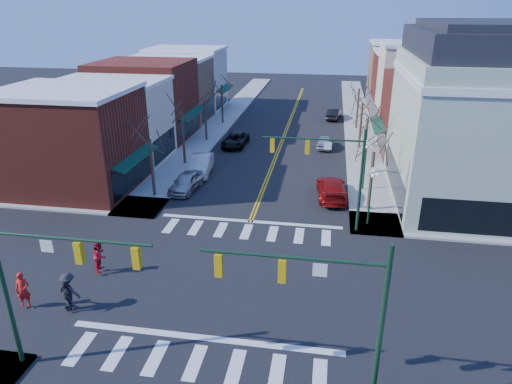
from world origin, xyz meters
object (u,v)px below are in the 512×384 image
at_px(lamppost_corner, 371,186).
at_px(car_right_mid, 325,142).
at_px(lamppost_midblock, 366,157).
at_px(pedestrian_dark_a, 67,296).
at_px(car_right_near, 332,188).
at_px(car_left_mid, 201,165).
at_px(car_left_near, 186,182).
at_px(pedestrian_red_a, 23,290).
at_px(car_left_far, 235,140).
at_px(victorian_corner, 486,117).
at_px(pedestrian_dark_b, 69,290).
at_px(car_right_far, 334,114).
at_px(pedestrian_red_b, 100,255).

xyz_separation_m(lamppost_corner, car_right_mid, (-3.40, 18.05, -2.29)).
distance_m(lamppost_midblock, pedestrian_dark_a, 24.42).
bearing_deg(lamppost_corner, car_right_near, 118.89).
bearing_deg(lamppost_corner, car_left_mid, 149.88).
height_order(lamppost_corner, car_left_near, lamppost_corner).
distance_m(lamppost_corner, pedestrian_red_a, 21.77).
bearing_deg(car_left_mid, car_left_far, 75.01).
bearing_deg(car_left_mid, lamppost_corner, -36.19).
height_order(victorian_corner, pedestrian_dark_b, victorian_corner).
xyz_separation_m(car_left_mid, car_left_far, (1.38, 8.77, -0.15)).
height_order(car_left_mid, pedestrian_dark_b, pedestrian_dark_b).
height_order(car_left_near, car_left_far, car_left_near).
distance_m(car_right_far, pedestrian_dark_a, 45.44).
distance_m(car_left_far, pedestrian_dark_a, 29.48).
bearing_deg(car_right_mid, lamppost_midblock, 109.73).
distance_m(car_right_near, car_right_mid, 13.47).
distance_m(car_right_far, pedestrian_red_a, 46.27).
height_order(car_right_near, pedestrian_dark_b, pedestrian_dark_b).
relative_size(car_left_near, pedestrian_dark_b, 2.28).
distance_m(car_left_far, car_right_mid, 9.65).
relative_size(car_left_mid, pedestrian_dark_b, 2.61).
relative_size(car_left_far, pedestrian_dark_a, 3.12).
distance_m(lamppost_corner, car_right_mid, 18.51).
bearing_deg(car_right_mid, lamppost_corner, 104.00).
bearing_deg(victorian_corner, pedestrian_dark_a, -142.50).
bearing_deg(car_left_mid, car_left_near, -97.02).
height_order(lamppost_midblock, car_left_mid, lamppost_midblock).
height_order(car_left_mid, car_right_near, car_left_mid).
bearing_deg(car_left_near, pedestrian_dark_a, -87.51).
height_order(car_right_near, pedestrian_red_a, pedestrian_red_a).
xyz_separation_m(pedestrian_dark_a, pedestrian_dark_b, (0.00, 0.23, 0.18)).
distance_m(lamppost_midblock, pedestrian_dark_b, 24.23).
bearing_deg(pedestrian_red_b, pedestrian_dark_a, 171.51).
xyz_separation_m(car_left_near, car_left_mid, (0.07, 4.19, 0.08)).
bearing_deg(pedestrian_red_a, car_left_far, 63.35).
bearing_deg(car_right_mid, car_left_near, 54.86).
height_order(car_left_near, pedestrian_red_b, pedestrian_red_b).
bearing_deg(pedestrian_dark_a, pedestrian_red_a, -134.80).
xyz_separation_m(lamppost_corner, pedestrian_dark_a, (-15.50, -12.26, -2.02)).
relative_size(car_left_near, car_right_near, 0.81).
distance_m(victorian_corner, car_left_far, 24.75).
height_order(pedestrian_red_b, pedestrian_dark_a, pedestrian_red_b).
height_order(pedestrian_dark_a, pedestrian_dark_b, pedestrian_dark_b).
xyz_separation_m(pedestrian_red_a, pedestrian_red_b, (2.26, 3.77, 0.02)).
distance_m(victorian_corner, car_right_near, 12.41).
bearing_deg(car_right_far, car_left_near, 73.66).
bearing_deg(car_right_mid, pedestrian_dark_b, 71.42).
distance_m(car_left_mid, car_left_far, 8.88).
height_order(car_left_near, car_left_mid, car_left_mid).
xyz_separation_m(victorian_corner, lamppost_midblock, (-8.30, 0.50, -3.70)).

